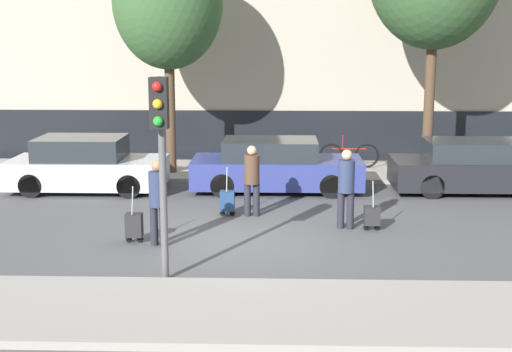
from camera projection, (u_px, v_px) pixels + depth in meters
name	position (u px, v px, depth m)	size (l,w,h in m)	color
ground_plane	(229.00, 241.00, 14.02)	(80.00, 80.00, 0.00)	#4C4C4F
sidewalk_near	(211.00, 311.00, 10.33)	(28.00, 2.50, 0.12)	gray
sidewalk_far	(246.00, 171.00, 20.87)	(28.00, 3.00, 0.12)	gray
parked_car_0	(86.00, 166.00, 18.40)	(3.97, 1.83, 1.40)	#B7BABF
parked_car_1	(275.00, 167.00, 18.41)	(4.37, 1.80, 1.34)	navy
parked_car_2	(480.00, 168.00, 18.27)	(4.55, 1.81, 1.34)	black
pedestrian_left	(158.00, 198.00, 13.54)	(0.34, 0.34, 1.67)	#23232D
trolley_left	(134.00, 225.00, 13.86)	(0.34, 0.29, 1.12)	#262628
pedestrian_center	(252.00, 177.00, 15.78)	(0.35, 0.34, 1.59)	#23232D
trolley_center	(227.00, 201.00, 15.91)	(0.34, 0.29, 1.11)	navy
pedestrian_right	(346.00, 184.00, 14.74)	(0.34, 0.34, 1.67)	#23232D
trolley_right	(372.00, 216.00, 14.72)	(0.34, 0.29, 1.05)	#262628
traffic_light	(161.00, 137.00, 11.26)	(0.28, 0.47, 3.35)	#515154
parked_bicycle	(349.00, 155.00, 20.98)	(1.77, 0.06, 0.96)	black
bare_tree_down_street	(168.00, 2.00, 19.48)	(3.03, 3.03, 6.60)	#4C3826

